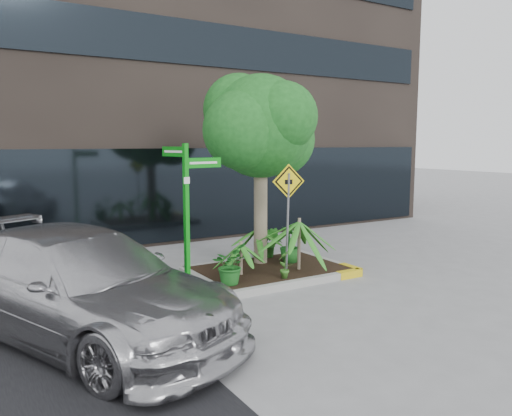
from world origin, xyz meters
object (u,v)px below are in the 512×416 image
tree (260,127)px  cattle_sign (288,200)px  parked_car (80,285)px  street_sign_post (187,203)px

tree → cattle_sign: tree is taller
parked_car → street_sign_post: street_sign_post is taller
tree → street_sign_post: (-2.25, -1.09, -1.45)m
parked_car → cattle_sign: (4.31, 0.86, 0.90)m
street_sign_post → cattle_sign: bearing=-12.5°
parked_car → street_sign_post: bearing=0.4°
tree → cattle_sign: 1.94m
tree → street_sign_post: tree is taller
parked_car → street_sign_post: (2.14, 0.97, 0.96)m
tree → parked_car: bearing=-154.8°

